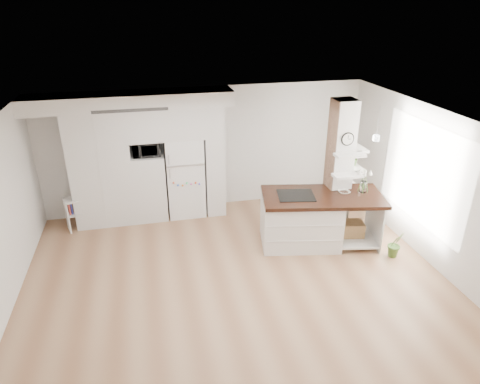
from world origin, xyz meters
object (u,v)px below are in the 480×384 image
at_px(refrigerator, 185,176).
at_px(bookshelf, 83,214).
at_px(kitchen_island, 307,218).
at_px(floor_plant_a, 396,244).

relative_size(refrigerator, bookshelf, 2.58).
distance_m(kitchen_island, floor_plant_a, 1.66).
xyz_separation_m(bookshelf, floor_plant_a, (5.68, -2.44, -0.04)).
distance_m(refrigerator, floor_plant_a, 4.43).
height_order(refrigerator, floor_plant_a, refrigerator).
xyz_separation_m(refrigerator, kitchen_island, (2.11, -1.78, -0.35)).
bearing_deg(refrigerator, floor_plant_a, -36.60).
bearing_deg(kitchen_island, refrigerator, 150.76).
height_order(kitchen_island, floor_plant_a, kitchen_island).
relative_size(refrigerator, kitchen_island, 0.73).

